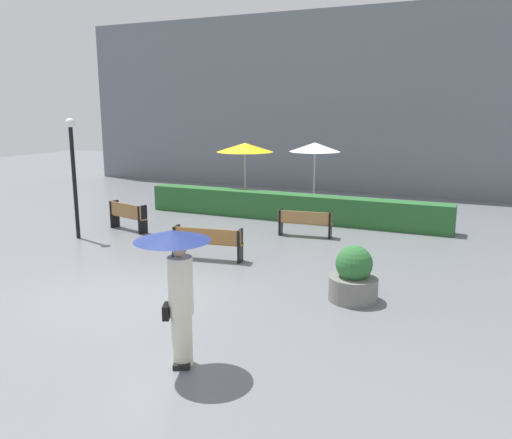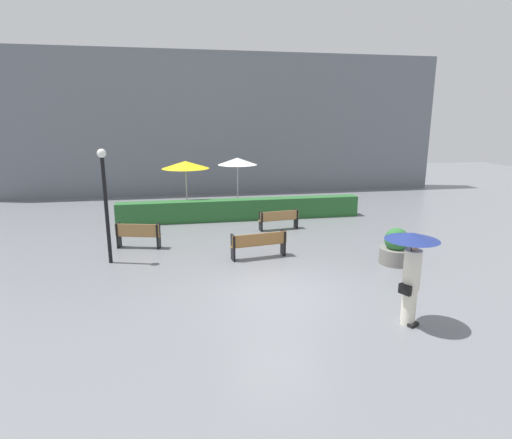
% 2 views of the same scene
% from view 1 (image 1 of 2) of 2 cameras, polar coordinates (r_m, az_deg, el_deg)
% --- Properties ---
extents(ground_plane, '(60.00, 60.00, 0.00)m').
position_cam_1_polar(ground_plane, '(11.49, -12.39, -8.08)').
color(ground_plane, slate).
extents(bench_mid_center, '(1.92, 0.63, 0.87)m').
position_cam_1_polar(bench_mid_center, '(13.60, -5.39, -2.35)').
color(bench_mid_center, olive).
rests_on(bench_mid_center, ground).
extents(bench_back_row, '(1.72, 0.55, 0.81)m').
position_cam_1_polar(bench_back_row, '(16.11, 5.45, -0.21)').
color(bench_back_row, '#9E7242').
rests_on(bench_back_row, ground).
extents(bench_far_left, '(1.60, 0.71, 0.91)m').
position_cam_1_polar(bench_far_left, '(17.33, -14.08, 0.54)').
color(bench_far_left, '#9E7242').
rests_on(bench_far_left, ground).
extents(pedestrian_with_umbrella, '(1.16, 1.16, 2.16)m').
position_cam_1_polar(pedestrian_with_umbrella, '(7.90, -8.77, -5.94)').
color(pedestrian_with_umbrella, silver).
rests_on(pedestrian_with_umbrella, ground).
extents(planter_pot, '(1.02, 1.02, 1.17)m').
position_cam_1_polar(planter_pot, '(10.93, 10.75, -6.30)').
color(planter_pot, slate).
rests_on(planter_pot, ground).
extents(lamp_post, '(0.28, 0.28, 3.65)m').
position_cam_1_polar(lamp_post, '(16.49, -19.58, 5.69)').
color(lamp_post, black).
rests_on(lamp_post, ground).
extents(patio_umbrella_yellow, '(2.24, 2.24, 2.61)m').
position_cam_1_polar(patio_umbrella_yellow, '(20.43, -1.23, 7.97)').
color(patio_umbrella_yellow, silver).
rests_on(patio_umbrella_yellow, ground).
extents(patio_umbrella_white, '(1.98, 1.98, 2.64)m').
position_cam_1_polar(patio_umbrella_white, '(20.27, 6.54, 7.95)').
color(patio_umbrella_white, silver).
rests_on(patio_umbrella_white, ground).
extents(hedge_strip, '(11.12, 0.70, 0.95)m').
position_cam_1_polar(hedge_strip, '(18.46, 3.78, 1.39)').
color(hedge_strip, '#28602D').
rests_on(hedge_strip, ground).
extents(building_facade, '(28.00, 1.20, 8.41)m').
position_cam_1_polar(building_facade, '(25.47, 9.42, 12.66)').
color(building_facade, slate).
rests_on(building_facade, ground).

